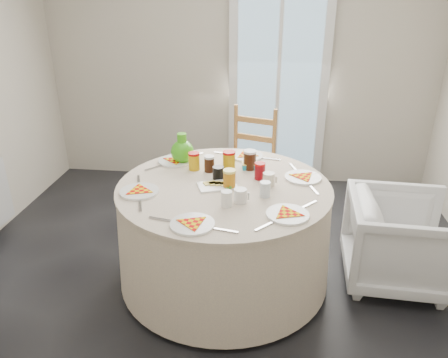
# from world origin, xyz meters

# --- Properties ---
(floor) EXTENTS (4.00, 4.00, 0.00)m
(floor) POSITION_xyz_m (0.00, 0.00, 0.00)
(floor) COLOR black
(floor) RESTS_ON ground
(wall_back) EXTENTS (4.00, 0.02, 2.60)m
(wall_back) POSITION_xyz_m (0.00, 2.00, 1.30)
(wall_back) COLOR #BCB5A3
(wall_back) RESTS_ON floor
(glass_door) EXTENTS (1.00, 0.08, 2.10)m
(glass_door) POSITION_xyz_m (0.40, 1.95, 1.05)
(glass_door) COLOR silver
(glass_door) RESTS_ON floor
(table) EXTENTS (1.49, 1.49, 0.76)m
(table) POSITION_xyz_m (0.05, 0.14, 0.38)
(table) COLOR beige
(table) RESTS_ON floor
(wooden_chair) EXTENTS (0.55, 0.54, 0.99)m
(wooden_chair) POSITION_xyz_m (0.14, 1.18, 0.47)
(wooden_chair) COLOR #BA834B
(wooden_chair) RESTS_ON floor
(armchair) EXTENTS (0.70, 0.74, 0.72)m
(armchair) POSITION_xyz_m (1.29, 0.25, 0.39)
(armchair) COLOR silver
(armchair) RESTS_ON floor
(place_settings) EXTENTS (1.64, 1.64, 0.03)m
(place_settings) POSITION_xyz_m (0.05, 0.14, 0.77)
(place_settings) COLOR silver
(place_settings) RESTS_ON table
(jar_cluster) EXTENTS (0.61, 0.46, 0.16)m
(jar_cluster) POSITION_xyz_m (0.03, 0.33, 0.82)
(jar_cluster) COLOR #885E1B
(jar_cluster) RESTS_ON table
(butter_tub) EXTENTS (0.13, 0.10, 0.05)m
(butter_tub) POSITION_xyz_m (0.21, 0.45, 0.79)
(butter_tub) COLOR #1592B1
(butter_tub) RESTS_ON table
(green_pitcher) EXTENTS (0.21, 0.21, 0.22)m
(green_pitcher) POSITION_xyz_m (-0.31, 0.52, 0.87)
(green_pitcher) COLOR #3AA915
(green_pitcher) RESTS_ON table
(cheese_platter) EXTENTS (0.30, 0.24, 0.03)m
(cheese_platter) POSITION_xyz_m (0.01, 0.11, 0.77)
(cheese_platter) COLOR silver
(cheese_platter) RESTS_ON table
(mugs_glasses) EXTENTS (0.66, 0.66, 0.11)m
(mugs_glasses) POSITION_xyz_m (0.18, 0.12, 0.81)
(mugs_glasses) COLOR gray
(mugs_glasses) RESTS_ON table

